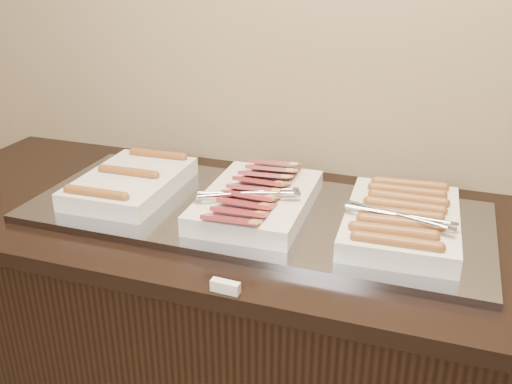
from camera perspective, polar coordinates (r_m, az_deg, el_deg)
counter at (r=1.76m, az=0.02°, el=-15.70°), size 2.06×0.76×0.90m
warming_tray at (r=1.51m, az=-0.14°, el=-2.07°), size 1.20×0.50×0.02m
dish_left at (r=1.64m, az=-12.39°, el=0.98°), size 0.26×0.38×0.07m
dish_center at (r=1.49m, az=0.06°, el=-0.65°), size 0.28×0.43×0.09m
dish_right at (r=1.42m, az=14.33°, el=-2.68°), size 0.29×0.41×0.08m
label_holder at (r=1.19m, az=-3.08°, el=-9.44°), size 0.06×0.02×0.03m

